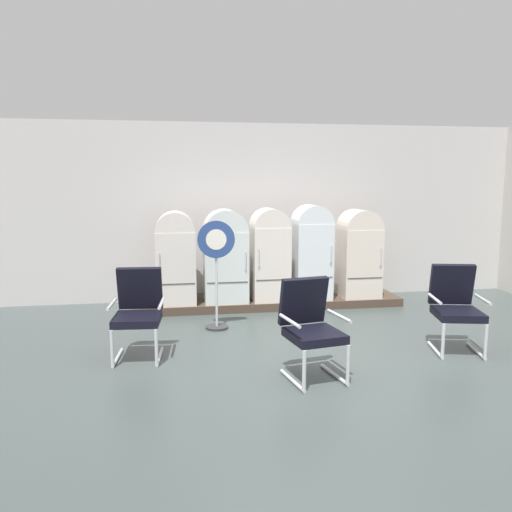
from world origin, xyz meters
name	(u,v)px	position (x,y,z in m)	size (l,w,h in m)	color
ground	(319,373)	(0.00, 0.00, -0.03)	(12.00, 10.00, 0.05)	#3F4948
back_wall	(262,211)	(0.00, 3.66, 1.54)	(11.76, 0.12, 3.04)	silver
display_plinth	(269,301)	(0.00, 3.02, 0.07)	(4.37, 0.95, 0.13)	#4A392D
refrigerator_0	(176,255)	(-1.53, 2.91, 0.90)	(0.62, 0.67, 1.46)	silver
refrigerator_1	(225,253)	(-0.74, 2.89, 0.91)	(0.69, 0.62, 1.49)	silver
refrigerator_2	(270,251)	(-0.01, 2.91, 0.93)	(0.59, 0.66, 1.50)	silver
refrigerator_3	(312,249)	(0.69, 2.88, 0.95)	(0.59, 0.61, 1.55)	white
refrigerator_4	(359,251)	(1.52, 2.89, 0.90)	(0.64, 0.63, 1.46)	silver
armchair_left	(138,309)	(-1.98, 0.81, 0.58)	(0.64, 0.72, 1.05)	silver
armchair_right	(455,304)	(1.84, 0.42, 0.58)	(0.69, 0.77, 1.05)	silver
armchair_center	(310,324)	(-0.15, -0.13, 0.58)	(0.68, 0.76, 1.05)	silver
sign_stand	(216,273)	(-0.97, 1.79, 0.80)	(0.52, 0.32, 1.53)	#2D2D30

